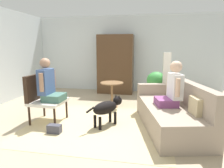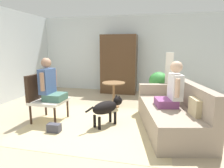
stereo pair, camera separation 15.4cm
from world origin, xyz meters
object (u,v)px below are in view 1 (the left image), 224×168
at_px(person_on_couch, 172,88).
at_px(person_on_armchair, 49,84).
at_px(column_lamp, 166,81).
at_px(handbag, 54,129).
at_px(round_end_table, 112,90).
at_px(couch, 172,112).
at_px(dog, 107,107).
at_px(potted_plant, 156,84).
at_px(armoire_cabinet, 116,64).
at_px(armchair, 42,95).

bearing_deg(person_on_couch, person_on_armchair, -176.98).
xyz_separation_m(column_lamp, handbag, (-2.09, -1.97, -0.62)).
relative_size(round_end_table, handbag, 2.66).
height_order(couch, dog, couch).
height_order(potted_plant, column_lamp, column_lamp).
distance_m(dog, handbag, 1.06).
distance_m(potted_plant, armoire_cabinet, 1.84).
bearing_deg(dog, potted_plant, 59.09).
xyz_separation_m(round_end_table, potted_plant, (1.13, 0.44, 0.10)).
distance_m(potted_plant, handbag, 2.91).
height_order(couch, potted_plant, potted_plant).
relative_size(armchair, handbag, 4.02).
height_order(person_on_armchair, column_lamp, column_lamp).
distance_m(person_on_armchair, round_end_table, 1.67).
distance_m(person_on_couch, potted_plant, 1.58).
bearing_deg(couch, dog, -173.73).
bearing_deg(person_on_couch, potted_plant, 98.84).
bearing_deg(armchair, handbag, -44.64).
xyz_separation_m(armchair, handbag, (0.52, -0.51, -0.48)).
xyz_separation_m(armchair, potted_plant, (2.37, 1.68, 0.01)).
relative_size(armchair, potted_plant, 1.10).
distance_m(person_on_armchair, armoire_cabinet, 3.03).
height_order(armchair, person_on_armchair, person_on_armchair).
bearing_deg(dog, couch, 6.27).
bearing_deg(dog, person_on_couch, 4.62).
relative_size(dog, armoire_cabinet, 0.39).
bearing_deg(armoire_cabinet, handbag, -99.00).
xyz_separation_m(potted_plant, armoire_cabinet, (-1.31, 1.22, 0.40)).
distance_m(column_lamp, handbag, 2.93).
relative_size(couch, handbag, 8.85).
bearing_deg(handbag, armchair, 135.36).
height_order(column_lamp, armoire_cabinet, armoire_cabinet).
height_order(person_on_couch, potted_plant, person_on_couch).
bearing_deg(armoire_cabinet, armchair, -110.02).
relative_size(person_on_couch, potted_plant, 0.94).
distance_m(person_on_armchair, column_lamp, 2.84).
height_order(armchair, round_end_table, armchair).
bearing_deg(armchair, person_on_armchair, -0.46).
height_order(dog, armoire_cabinet, armoire_cabinet).
height_order(armchair, person_on_couch, person_on_couch).
height_order(armchair, armoire_cabinet, armoire_cabinet).
height_order(person_on_armchair, potted_plant, person_on_armchair).
relative_size(couch, person_on_couch, 2.58).
bearing_deg(potted_plant, dog, -120.91).
bearing_deg(potted_plant, column_lamp, -43.01).
bearing_deg(armoire_cabinet, person_on_armchair, -106.97).
relative_size(couch, person_on_armchair, 2.49).
distance_m(couch, armchair, 2.65).
distance_m(couch, armoire_cabinet, 3.22).
relative_size(column_lamp, handbag, 5.75).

